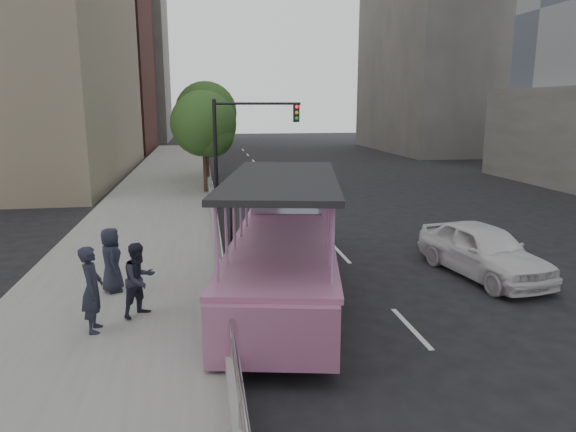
% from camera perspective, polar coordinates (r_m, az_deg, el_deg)
% --- Properties ---
extents(ground, '(160.00, 160.00, 0.00)m').
position_cam_1_polar(ground, '(13.59, 6.25, -9.10)').
color(ground, black).
extents(sidewalk, '(5.50, 80.00, 0.30)m').
position_cam_1_polar(sidewalk, '(22.79, -14.87, -0.29)').
color(sidewalk, '#A2A29D').
rests_on(sidewalk, ground).
extents(kerb_wall, '(0.24, 30.00, 0.36)m').
position_cam_1_polar(kerb_wall, '(14.86, -7.55, -5.29)').
color(kerb_wall, '#AAAAA5').
rests_on(kerb_wall, sidewalk).
extents(guardrail, '(0.07, 22.00, 0.71)m').
position_cam_1_polar(guardrail, '(14.67, -7.62, -2.82)').
color(guardrail, '#B1B1B5').
rests_on(guardrail, kerb_wall).
extents(duck_boat, '(4.32, 10.16, 3.29)m').
position_cam_1_polar(duck_boat, '(13.77, -0.33, -3.38)').
color(duck_boat, black).
rests_on(duck_boat, ground).
extents(car, '(2.54, 4.82, 1.56)m').
position_cam_1_polar(car, '(16.05, 20.86, -3.55)').
color(car, white).
rests_on(car, ground).
extents(pedestrian_near, '(0.47, 0.68, 1.83)m').
position_cam_1_polar(pedestrian_near, '(11.40, -20.94, -7.60)').
color(pedestrian_near, '#242836').
rests_on(pedestrian_near, sidewalk).
extents(pedestrian_mid, '(1.03, 1.03, 1.68)m').
position_cam_1_polar(pedestrian_mid, '(11.92, -16.19, -6.79)').
color(pedestrian_mid, '#242836').
rests_on(pedestrian_mid, sidewalk).
extents(pedestrian_far, '(0.70, 0.91, 1.65)m').
position_cam_1_polar(pedestrian_far, '(13.65, -19.03, -4.63)').
color(pedestrian_far, '#242836').
rests_on(pedestrian_far, sidewalk).
extents(parking_sign, '(0.12, 0.56, 2.50)m').
position_cam_1_polar(parking_sign, '(17.74, -6.39, 1.33)').
color(parking_sign, black).
rests_on(parking_sign, ground).
extents(traffic_signal, '(4.20, 0.32, 5.20)m').
position_cam_1_polar(traffic_signal, '(24.78, -5.32, 8.87)').
color(traffic_signal, black).
rests_on(traffic_signal, ground).
extents(street_tree_near, '(3.52, 3.52, 5.72)m').
position_cam_1_polar(street_tree_near, '(28.12, -9.15, 9.81)').
color(street_tree_near, '#3D261C').
rests_on(street_tree_near, ground).
extents(street_tree_far, '(3.97, 3.97, 6.45)m').
position_cam_1_polar(street_tree_far, '(34.11, -8.92, 11.03)').
color(street_tree_far, '#3D261C').
rests_on(street_tree_far, ground).
extents(midrise_brick, '(18.00, 16.00, 26.00)m').
position_cam_1_polar(midrise_brick, '(62.42, -24.11, 18.63)').
color(midrise_brick, brown).
rests_on(midrise_brick, ground).
extents(midrise_stone_b, '(16.00, 14.00, 20.00)m').
position_cam_1_polar(midrise_stone_b, '(77.36, -19.43, 15.30)').
color(midrise_stone_b, gray).
rests_on(midrise_stone_b, ground).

